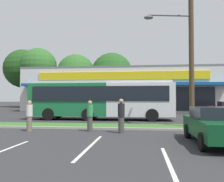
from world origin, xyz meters
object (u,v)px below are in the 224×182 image
car_0 (217,125)px  pedestrian_near_bench (121,116)px  utility_pole (189,44)px  pedestrian_by_pole (90,116)px  pedestrian_far (29,116)px  city_bus (101,99)px

car_0 → pedestrian_near_bench: 4.75m
utility_pole → pedestrian_near_bench: utility_pole is taller
pedestrian_near_bench → pedestrian_by_pole: size_ratio=1.06×
utility_pole → pedestrian_near_bench: (-3.89, -2.38, -4.16)m
pedestrian_near_bench → pedestrian_far: (-5.08, 0.15, -0.05)m
city_bus → pedestrian_by_pole: 7.30m
utility_pole → pedestrian_by_pole: 7.29m
utility_pole → city_bus: 8.82m
utility_pole → city_bus: size_ratio=0.78×
utility_pole → pedestrian_by_pole: bearing=-161.6°
utility_pole → city_bus: (-6.20, 5.34, -3.29)m
city_bus → pedestrian_by_pole: (0.55, -7.22, -0.92)m
utility_pole → city_bus: bearing=139.2°
pedestrian_far → pedestrian_near_bench: bearing=48.0°
pedestrian_far → car_0: bearing=33.3°
city_bus → pedestrian_near_bench: bearing=-73.1°
pedestrian_far → city_bus: bearing=119.6°
pedestrian_near_bench → pedestrian_far: size_ratio=1.06×
utility_pole → pedestrian_far: utility_pole is taller
city_bus → pedestrian_far: 8.12m
car_0 → pedestrian_far: 9.49m
utility_pole → pedestrian_by_pole: size_ratio=5.60×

